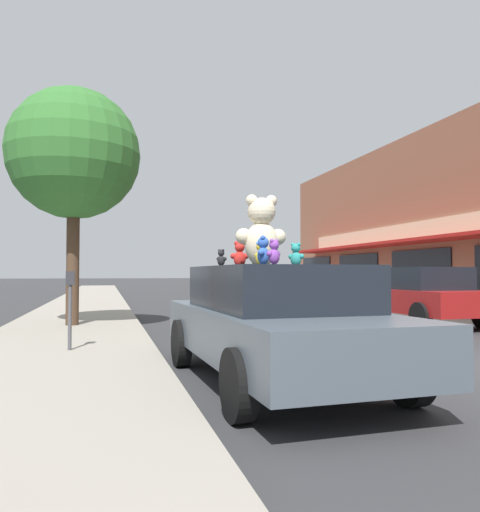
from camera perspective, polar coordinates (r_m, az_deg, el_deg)
ground_plane at (r=8.69m, az=22.81°, el=-11.14°), size 260.00×260.00×0.00m
sidewalk_near at (r=6.95m, az=-21.55°, el=-12.82°), size 3.17×90.00×0.17m
plush_art_car at (r=6.47m, az=4.02°, el=-7.31°), size 2.23×4.82×1.50m
teddy_bear_giant at (r=6.86m, az=2.47°, el=2.77°), size 0.72×0.45×0.99m
teddy_bear_teal at (r=6.77m, az=6.41°, el=0.12°), size 0.21×0.22×0.32m
teddy_bear_purple at (r=5.26m, az=3.91°, el=0.44°), size 0.20×0.16×0.27m
teddy_bear_red at (r=7.24m, az=-0.04°, el=0.18°), size 0.28×0.18×0.37m
teddy_bear_black at (r=6.39m, az=-2.16°, el=-0.21°), size 0.14×0.16×0.22m
teddy_bear_yellow at (r=6.22m, az=2.44°, el=0.28°), size 0.18×0.24×0.32m
teddy_bear_blue at (r=5.62m, az=2.65°, el=0.59°), size 0.19×0.25×0.33m
teddy_bear_green at (r=7.35m, az=1.95°, el=0.03°), size 0.26×0.17×0.34m
parked_car_far_center at (r=14.44m, az=19.96°, el=-4.14°), size 2.03×4.14×1.56m
street_tree at (r=12.95m, az=-18.44°, el=10.94°), size 3.16×3.16×5.71m
parking_meter at (r=8.55m, az=-18.84°, el=-4.75°), size 0.14×0.10×1.27m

